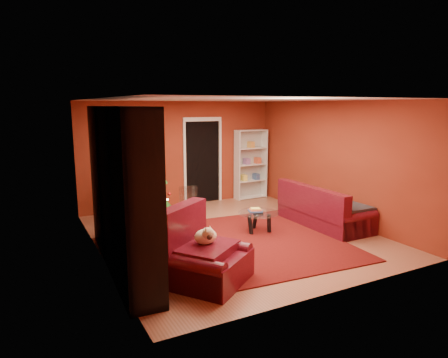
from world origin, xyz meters
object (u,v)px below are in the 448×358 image
gift_box_teal (151,217)px  coffee_table (258,222)px  rug (257,241)px  armchair (207,253)px  gift_box_green (193,212)px  sofa (325,205)px  white_bookshelf (251,164)px  dog (206,236)px  acrylic_chair (191,209)px  christmas_tree (145,176)px  media_unit (120,189)px  gift_box_red (132,209)px

gift_box_teal → coffee_table: 2.33m
rug → armchair: armchair is taller
gift_box_green → sofa: sofa is taller
armchair → coffee_table: armchair is taller
gift_box_green → white_bookshelf: (2.17, 1.07, 0.81)m
gift_box_teal → coffee_table: bearing=-42.4°
dog → coffee_table: bearing=3.5°
rug → acrylic_chair: (-0.73, 1.36, 0.37)m
rug → christmas_tree: 2.73m
sofa → gift_box_teal: bearing=60.8°
media_unit → coffee_table: bearing=12.7°
christmas_tree → white_bookshelf: (3.23, 1.05, -0.12)m
media_unit → dog: bearing=-45.1°
sofa → coffee_table: size_ratio=2.56×
white_bookshelf → coffee_table: bearing=-119.7°
christmas_tree → dog: (-0.06, -3.12, -0.39)m
gift_box_green → white_bookshelf: size_ratio=0.13×
rug → gift_box_green: size_ratio=14.27×
gift_box_green → dog: bearing=-109.9°
rug → armchair: 1.98m
coffee_table → dog: bearing=-140.8°
christmas_tree → gift_box_red: bearing=94.1°
sofa → acrylic_chair: size_ratio=2.68×
gift_box_green → armchair: size_ratio=0.21×
christmas_tree → white_bookshelf: 3.39m
dog → acrylic_chair: dog is taller
sofa → coffee_table: bearing=81.2°
dog → sofa: size_ratio=0.19×
gift_box_teal → armchair: armchair is taller
christmas_tree → gift_box_teal: size_ratio=7.13×
white_bookshelf → acrylic_chair: (-2.48, -1.72, -0.54)m
sofa → armchair: bearing=112.0°
armchair → sofa: (3.37, 1.36, -0.00)m
gift_box_teal → dog: bearing=-92.6°
christmas_tree → white_bookshelf: bearing=18.0°
gift_box_green → dog: size_ratio=0.60×
sofa → rug: bearing=96.6°
dog → armchair: bearing=-135.0°
christmas_tree → gift_box_red: size_ratio=10.49×
rug → dog: bearing=-145.2°
rug → coffee_table: (0.31, 0.44, 0.20)m
gift_box_teal → gift_box_red: 0.97m
coffee_table → acrylic_chair: bearing=138.7°
gift_box_red → coffee_table: size_ratio=0.26×
rug → sofa: sofa is taller
gift_box_red → armchair: armchair is taller
sofa → coffee_table: (-1.50, 0.23, -0.23)m
gift_box_teal → white_bookshelf: size_ratio=0.16×
white_bookshelf → rug: bearing=-120.7°
dog → coffee_table: 2.44m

